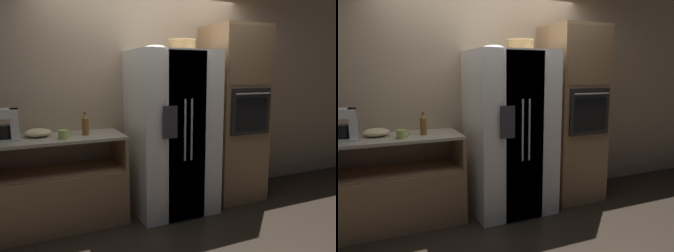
% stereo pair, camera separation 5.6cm
% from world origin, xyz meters
% --- Properties ---
extents(ground_plane, '(20.00, 20.00, 0.00)m').
position_xyz_m(ground_plane, '(0.00, 0.00, 0.00)').
color(ground_plane, black).
extents(wall_back, '(12.00, 0.06, 2.80)m').
position_xyz_m(wall_back, '(0.00, 0.50, 1.40)').
color(wall_back, tan).
rests_on(wall_back, ground_plane).
extents(counter_left, '(1.59, 0.60, 0.95)m').
position_xyz_m(counter_left, '(-1.21, 0.17, 0.35)').
color(counter_left, '#93704C').
rests_on(counter_left, ground_plane).
extents(refrigerator, '(0.90, 0.81, 1.84)m').
position_xyz_m(refrigerator, '(0.17, 0.07, 0.92)').
color(refrigerator, white).
rests_on(refrigerator, ground_plane).
extents(wall_oven, '(0.65, 0.74, 2.15)m').
position_xyz_m(wall_oven, '(1.05, 0.13, 1.08)').
color(wall_oven, '#93704C').
rests_on(wall_oven, ground_plane).
extents(wicker_basket, '(0.32, 0.32, 0.13)m').
position_xyz_m(wicker_basket, '(0.34, 0.17, 1.91)').
color(wicker_basket, tan).
rests_on(wicker_basket, refrigerator).
extents(fruit_bowl, '(0.23, 0.23, 0.06)m').
position_xyz_m(fruit_bowl, '(-0.01, 0.12, 1.86)').
color(fruit_bowl, white).
rests_on(fruit_bowl, refrigerator).
extents(bottle_short, '(0.07, 0.07, 0.24)m').
position_xyz_m(bottle_short, '(-0.79, 0.15, 1.06)').
color(bottle_short, brown).
rests_on(bottle_short, counter_left).
extents(mug, '(0.13, 0.10, 0.09)m').
position_xyz_m(mug, '(-1.02, 0.03, 0.99)').
color(mug, '#B2D166').
rests_on(mug, counter_left).
extents(mixing_bowl, '(0.26, 0.26, 0.08)m').
position_xyz_m(mixing_bowl, '(-1.24, 0.26, 0.99)').
color(mixing_bowl, beige).
rests_on(mixing_bowl, counter_left).
extents(coffee_maker, '(0.20, 0.21, 0.31)m').
position_xyz_m(coffee_maker, '(-1.50, 0.15, 1.12)').
color(coffee_maker, white).
rests_on(coffee_maker, counter_left).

